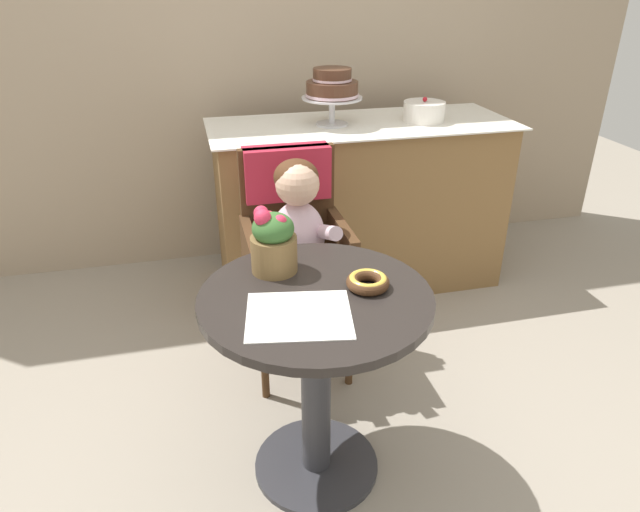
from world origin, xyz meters
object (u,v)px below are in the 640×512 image
flower_vase (273,240)px  donut_front (368,282)px  round_layer_cake (424,111)px  cafe_table (316,351)px  tiered_cake_stand (332,88)px  seated_child (300,233)px  wicker_chair (292,226)px

flower_vase → donut_front: bearing=-35.2°
flower_vase → round_layer_cake: 1.46m
cafe_table → tiered_cake_stand: (0.39, 1.30, 0.57)m
seated_child → donut_front: 0.55m
cafe_table → flower_vase: flower_vase is taller
wicker_chair → donut_front: bearing=-76.9°
wicker_chair → round_layer_cake: size_ratio=4.50×
seated_child → tiered_cake_stand: size_ratio=2.42×
seated_child → round_layer_cake: size_ratio=3.43×
cafe_table → round_layer_cake: size_ratio=3.40×
seated_child → donut_front: seated_child is taller
round_layer_cake → flower_vase: bearing=-131.7°
tiered_cake_stand → round_layer_cake: (0.48, -0.03, -0.13)m
wicker_chair → flower_vase: size_ratio=4.30×
round_layer_cake → donut_front: bearing=-119.1°
seated_child → wicker_chair: bearing=90.0°
seated_child → tiered_cake_stand: (0.33, 0.76, 0.40)m
donut_front → round_layer_cake: 1.46m
cafe_table → donut_front: 0.29m
donut_front → tiered_cake_stand: bearing=80.1°
cafe_table → seated_child: bearing=83.4°
flower_vase → round_layer_cake: round_layer_cake is taller
flower_vase → round_layer_cake: bearing=48.3°
seated_child → flower_vase: bearing=-114.0°
cafe_table → seated_child: (0.06, 0.54, 0.17)m
cafe_table → wicker_chair: 0.71m
cafe_table → tiered_cake_stand: 1.47m
wicker_chair → donut_front: size_ratio=7.11×
wicker_chair → cafe_table: bearing=-90.4°
seated_child → donut_front: bearing=-79.2°
cafe_table → wicker_chair: wicker_chair is taller
tiered_cake_stand → wicker_chair: bearing=-118.4°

